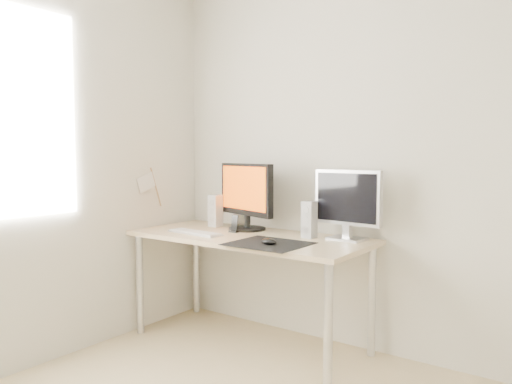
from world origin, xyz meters
The scene contains 11 objects.
wall_back centered at (0.00, 1.75, 1.25)m, with size 3.50×3.50×0.00m, color silver.
mousepad centered at (-0.64, 1.19, 0.73)m, with size 0.45×0.40×0.00m, color black.
mouse centered at (-0.62, 1.16, 0.75)m, with size 0.10×0.06×0.04m, color black.
desk centered at (-0.93, 1.38, 0.65)m, with size 1.60×0.70×0.73m.
main_monitor centered at (-1.08, 1.55, 0.98)m, with size 0.54×0.33×0.47m.
second_monitor centered at (-0.33, 1.60, 0.97)m, with size 0.45×0.18×0.43m.
speaker_left centered at (-1.36, 1.55, 0.85)m, with size 0.07×0.09×0.23m.
speaker_right centered at (-0.56, 1.53, 0.85)m, with size 0.07×0.09×0.23m.
keyboard centered at (-1.26, 1.22, 0.74)m, with size 0.43×0.15×0.02m.
phone_dock centered at (-1.08, 1.42, 0.77)m, with size 0.06×0.06×0.12m.
pennant centered at (-1.72, 1.24, 1.05)m, with size 0.01×0.23×0.29m.
Camera 1 is at (1.01, -1.22, 1.27)m, focal length 35.00 mm.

